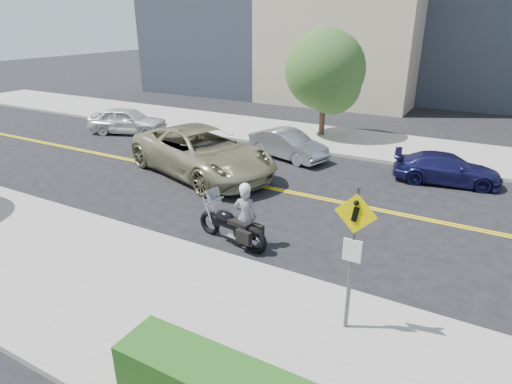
{
  "coord_description": "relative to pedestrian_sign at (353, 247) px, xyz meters",
  "views": [
    {
      "loc": [
        6.0,
        -13.21,
        5.87
      ],
      "look_at": [
        0.41,
        -3.17,
        1.2
      ],
      "focal_mm": 30.0,
      "sensor_mm": 36.0,
      "label": 1
    }
  ],
  "objects": [
    {
      "name": "sidewalk_far",
      "position": [
        -4.2,
        13.81,
        -1.89
      ],
      "size": [
        60.0,
        5.0,
        0.15
      ],
      "primitive_type": "cube",
      "color": "#9E9B91",
      "rests_on": "ground_plane"
    },
    {
      "name": "parked_car_white",
      "position": [
        -15.54,
        9.86,
        -1.25
      ],
      "size": [
        4.51,
        3.02,
        1.43
      ],
      "primitive_type": "imported",
      "rotation": [
        0.0,
        0.0,
        1.92
      ],
      "color": "silver",
      "rests_on": "ground"
    },
    {
      "name": "tree_far_a",
      "position": [
        -5.96,
        14.21,
        1.52
      ],
      "size": [
        4.03,
        4.03,
        5.5
      ],
      "rotation": [
        0.0,
        0.0,
        -0.38
      ],
      "color": "#382619",
      "rests_on": "ground"
    },
    {
      "name": "motorcycle",
      "position": [
        -3.98,
        2.1,
        -1.24
      ],
      "size": [
        2.45,
        1.13,
        1.44
      ],
      "primitive_type": null,
      "rotation": [
        0.0,
        0.0,
        -0.18
      ],
      "color": "black",
      "rests_on": "ground"
    },
    {
      "name": "ground_plane",
      "position": [
        -4.2,
        6.31,
        -1.96
      ],
      "size": [
        120.0,
        120.0,
        0.0
      ],
      "primitive_type": "plane",
      "color": "black",
      "rests_on": "ground"
    },
    {
      "name": "parked_car_blue",
      "position": [
        0.66,
        10.11,
        -1.39
      ],
      "size": [
        4.11,
        2.2,
        1.13
      ],
      "primitive_type": "imported",
      "rotation": [
        0.0,
        0.0,
        1.74
      ],
      "color": "#1B1B52",
      "rests_on": "ground"
    },
    {
      "name": "motorcyclist",
      "position": [
        -3.59,
        2.18,
        -1.05
      ],
      "size": [
        0.73,
        0.59,
        1.83
      ],
      "rotation": [
        0.0,
        0.0,
        3.46
      ],
      "color": "#ADACB1",
      "rests_on": "ground"
    },
    {
      "name": "suv",
      "position": [
        -8.09,
        6.4,
        -1.03
      ],
      "size": [
        7.36,
        5.02,
        1.87
      ],
      "primitive_type": "imported",
      "rotation": [
        0.0,
        0.0,
        1.26
      ],
      "color": "tan",
      "rests_on": "ground"
    },
    {
      "name": "pedestrian_sign",
      "position": [
        0.0,
        0.0,
        0.0
      ],
      "size": [
        0.78,
        0.08,
        3.0
      ],
      "color": "#4C4C51",
      "rests_on": "sidewalk_near"
    },
    {
      "name": "sidewalk_near",
      "position": [
        -4.2,
        -1.19,
        -1.89
      ],
      "size": [
        60.0,
        5.0,
        0.15
      ],
      "primitive_type": "cube",
      "color": "#9E9B91",
      "rests_on": "ground_plane"
    },
    {
      "name": "parked_car_silver",
      "position": [
        -5.98,
        10.02,
        -1.33
      ],
      "size": [
        4.07,
        2.4,
        1.27
      ],
      "primitive_type": "imported",
      "rotation": [
        0.0,
        0.0,
        1.28
      ],
      "color": "gray",
      "rests_on": "ground"
    }
  ]
}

